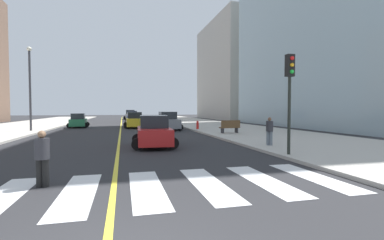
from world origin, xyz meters
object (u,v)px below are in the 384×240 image
object	(u,v)px
pedestrian_waiting_east	(269,130)
street_lamp	(30,82)
car_green_fourth	(78,121)
pedestrian_crossing	(42,156)
car_gray_second	(168,121)
fire_hydrant	(198,125)
park_bench	(230,127)
car_blue_nearest	(133,116)
car_yellow_fifth	(135,120)
car_silver_sixth	(130,115)
car_red_third	(154,132)
traffic_light_near_corner	(290,84)

from	to	relation	value
pedestrian_waiting_east	street_lamp	size ratio (longest dim) A/B	0.20
car_green_fourth	pedestrian_crossing	size ratio (longest dim) A/B	2.44
car_gray_second	fire_hydrant	distance (m)	3.27
park_bench	pedestrian_waiting_east	size ratio (longest dim) A/B	1.14
car_green_fourth	street_lamp	bearing A→B (deg)	-120.85
car_blue_nearest	fire_hydrant	bearing A→B (deg)	105.42
park_bench	pedestrian_waiting_east	world-z (taller)	pedestrian_waiting_east
car_yellow_fifth	car_silver_sixth	size ratio (longest dim) A/B	0.90
car_blue_nearest	park_bench	size ratio (longest dim) A/B	2.39
car_green_fourth	street_lamp	world-z (taller)	street_lamp
car_gray_second	street_lamp	world-z (taller)	street_lamp
park_bench	pedestrian_crossing	world-z (taller)	pedestrian_crossing
car_silver_sixth	pedestrian_crossing	distance (m)	53.23
car_yellow_fifth	car_red_third	bearing A→B (deg)	91.01
car_blue_nearest	car_yellow_fifth	xyz separation A→B (m)	(-0.43, -20.08, -0.02)
pedestrian_waiting_east	car_red_third	bearing A→B (deg)	-154.18
park_bench	car_silver_sixth	bearing A→B (deg)	6.58
traffic_light_near_corner	pedestrian_crossing	size ratio (longest dim) A/B	2.82
car_blue_nearest	pedestrian_waiting_east	distance (m)	40.04
car_green_fourth	street_lamp	distance (m)	8.24
car_green_fourth	pedestrian_waiting_east	bearing A→B (deg)	-60.90
car_yellow_fifth	park_bench	distance (m)	13.64
car_red_third	fire_hydrant	size ratio (longest dim) A/B	4.74
car_yellow_fifth	traffic_light_near_corner	xyz separation A→B (m)	(6.04, -22.56, 2.48)
car_blue_nearest	car_red_third	bearing A→B (deg)	92.72
car_blue_nearest	car_green_fourth	distance (m)	19.14
pedestrian_crossing	traffic_light_near_corner	bearing A→B (deg)	25.31
park_bench	car_red_third	bearing A→B (deg)	125.49
traffic_light_near_corner	pedestrian_waiting_east	world-z (taller)	traffic_light_near_corner
car_gray_second	fire_hydrant	world-z (taller)	car_gray_second
car_yellow_fifth	pedestrian_crossing	xyz separation A→B (m)	(-3.58, -25.11, 0.01)
car_green_fourth	fire_hydrant	size ratio (longest dim) A/B	4.43
car_red_third	traffic_light_near_corner	distance (m)	8.09
car_green_fourth	park_bench	world-z (taller)	car_green_fourth
car_red_third	car_yellow_fifth	xyz separation A→B (m)	(-0.43, 17.30, 0.02)
traffic_light_near_corner	car_gray_second	bearing A→B (deg)	-81.62
car_gray_second	pedestrian_crossing	size ratio (longest dim) A/B	2.73
car_red_third	pedestrian_waiting_east	size ratio (longest dim) A/B	2.62
pedestrian_waiting_east	car_silver_sixth	bearing A→B (deg)	142.37
fire_hydrant	car_green_fourth	bearing A→B (deg)	147.91
pedestrian_crossing	fire_hydrant	xyz separation A→B (m)	(9.84, 19.31, -0.31)
car_blue_nearest	street_lamp	world-z (taller)	street_lamp
car_blue_nearest	car_yellow_fifth	distance (m)	20.08
traffic_light_near_corner	fire_hydrant	world-z (taller)	traffic_light_near_corner
traffic_light_near_corner	street_lamp	xyz separation A→B (m)	(-16.06, 18.55, 1.51)
car_yellow_fifth	traffic_light_near_corner	distance (m)	23.49
car_gray_second	street_lamp	size ratio (longest dim) A/B	0.54
car_gray_second	car_red_third	xyz separation A→B (m)	(-2.92, -12.97, -0.05)
car_green_fourth	car_blue_nearest	bearing A→B (deg)	65.63
traffic_light_near_corner	fire_hydrant	size ratio (longest dim) A/B	5.12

